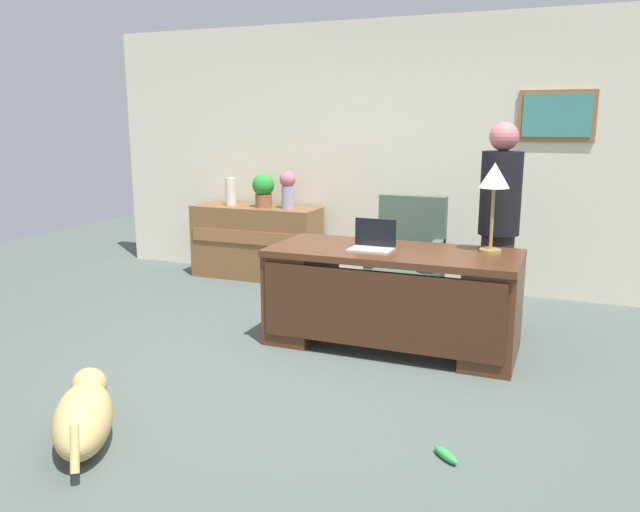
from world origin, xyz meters
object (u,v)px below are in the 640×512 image
(credenza, at_px, (257,242))
(dog_toy_bone, at_px, (446,455))
(dog_lying, at_px, (84,415))
(laptop, at_px, (373,242))
(desk_lamp, at_px, (494,181))
(person_standing, at_px, (499,226))
(vase_with_flowers, at_px, (288,188))
(armchair, at_px, (407,262))
(potted_plant, at_px, (263,189))
(vase_empty, at_px, (231,191))
(desk, at_px, (391,295))

(credenza, relative_size, dog_toy_bone, 7.74)
(dog_lying, bearing_deg, dog_toy_bone, 16.60)
(laptop, xyz_separation_m, desk_lamp, (0.83, 0.23, 0.46))
(person_standing, bearing_deg, vase_with_flowers, 158.28)
(dog_lying, xyz_separation_m, vase_with_flowers, (-0.47, 3.62, 0.85))
(laptop, height_order, desk_lamp, desk_lamp)
(credenza, relative_size, dog_lying, 1.82)
(person_standing, height_order, dog_lying, person_standing)
(armchair, distance_m, laptop, 0.94)
(potted_plant, distance_m, dog_toy_bone, 4.13)
(desk_lamp, xyz_separation_m, dog_toy_bone, (0.03, -1.70, -1.25))
(armchair, height_order, vase_empty, vase_empty)
(potted_plant, bearing_deg, laptop, -42.61)
(dog_lying, height_order, desk_lamp, desk_lamp)
(desk, bearing_deg, person_standing, 44.35)
(credenza, xyz_separation_m, vase_empty, (-0.31, 0.00, 0.55))
(person_standing, distance_m, dog_toy_bone, 2.32)
(laptop, relative_size, potted_plant, 0.89)
(potted_plant, relative_size, dog_toy_bone, 1.99)
(armchair, distance_m, potted_plant, 1.98)
(vase_empty, distance_m, dog_toy_bone, 4.39)
(armchair, distance_m, dog_lying, 3.09)
(dog_lying, distance_m, potted_plant, 3.79)
(credenza, height_order, vase_with_flowers, vase_with_flowers)
(person_standing, bearing_deg, vase_empty, 163.02)
(potted_plant, bearing_deg, vase_with_flowers, -0.00)
(desk, distance_m, desk_lamp, 1.12)
(vase_empty, height_order, dog_toy_bone, vase_empty)
(laptop, height_order, vase_with_flowers, vase_with_flowers)
(person_standing, bearing_deg, armchair, 166.63)
(vase_empty, xyz_separation_m, potted_plant, (0.41, 0.00, 0.05))
(credenza, distance_m, potted_plant, 0.60)
(desk_lamp, xyz_separation_m, potted_plant, (-2.56, 1.37, -0.29))
(desk_lamp, bearing_deg, vase_with_flowers, 149.01)
(vase_with_flowers, xyz_separation_m, dog_toy_bone, (2.31, -3.07, -0.98))
(vase_with_flowers, bearing_deg, desk, -44.77)
(armchair, xyz_separation_m, vase_empty, (-2.18, 0.72, 0.47))
(potted_plant, bearing_deg, dog_toy_bone, -49.78)
(person_standing, relative_size, dog_lying, 2.20)
(vase_empty, bearing_deg, credenza, -0.25)
(credenza, height_order, armchair, armchair)
(dog_lying, relative_size, desk_lamp, 1.18)
(vase_with_flowers, height_order, dog_toy_bone, vase_with_flowers)
(desk, height_order, armchair, armchair)
(vase_empty, bearing_deg, dog_toy_bone, -45.64)
(credenza, xyz_separation_m, dog_toy_bone, (2.69, -3.07, -0.37))
(laptop, relative_size, vase_empty, 1.05)
(desk, height_order, dog_lying, desk)
(desk, distance_m, vase_with_flowers, 2.32)
(desk, relative_size, laptop, 5.80)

